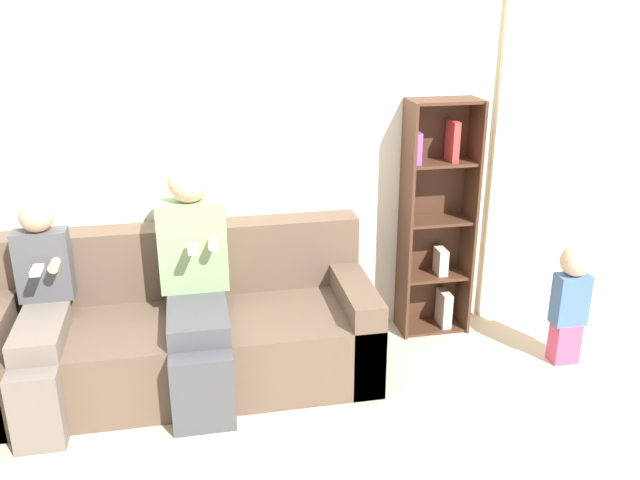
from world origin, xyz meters
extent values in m
plane|color=beige|center=(0.00, 0.00, 0.00)|extent=(14.00, 14.00, 0.00)
cube|color=silver|center=(0.00, 0.94, 1.27)|extent=(10.00, 0.06, 2.55)
cube|color=beige|center=(2.13, 0.89, 1.09)|extent=(0.76, 0.04, 2.18)
cube|color=brown|center=(-0.19, 0.37, 0.20)|extent=(2.08, 0.62, 0.40)
cube|color=brown|center=(-0.19, 0.77, 0.41)|extent=(2.08, 0.19, 0.81)
cube|color=brown|center=(0.77, 0.37, 0.27)|extent=(0.18, 0.62, 0.54)
cube|color=#47474C|center=(-0.10, 0.00, 0.20)|extent=(0.31, 0.12, 0.40)
cube|color=#47474C|center=(-0.10, 0.28, 0.46)|extent=(0.31, 0.43, 0.11)
cube|color=#84AD70|center=(-0.10, 0.58, 0.76)|extent=(0.37, 0.16, 0.50)
sphere|color=beige|center=(-0.10, 0.58, 1.12)|extent=(0.22, 0.22, 0.22)
cylinder|color=beige|center=(0.00, 0.44, 0.81)|extent=(0.05, 0.10, 0.05)
cube|color=white|center=(-0.10, 0.39, 0.81)|extent=(0.05, 0.12, 0.02)
cube|color=#70665B|center=(-0.88, 0.00, 0.20)|extent=(0.24, 0.12, 0.40)
cube|color=#70665B|center=(-0.88, 0.30, 0.46)|extent=(0.24, 0.47, 0.11)
cube|color=#4C4C51|center=(-0.88, 0.60, 0.70)|extent=(0.28, 0.12, 0.38)
sphere|color=tan|center=(-0.88, 0.60, 0.98)|extent=(0.17, 0.17, 0.17)
cylinder|color=tan|center=(-0.80, 0.48, 0.74)|extent=(0.05, 0.10, 0.05)
cube|color=white|center=(-0.88, 0.43, 0.74)|extent=(0.05, 0.12, 0.02)
cube|color=#DB4C75|center=(1.99, 0.24, 0.12)|extent=(0.15, 0.11, 0.25)
cube|color=#476B9E|center=(1.99, 0.24, 0.40)|extent=(0.19, 0.11, 0.30)
sphere|color=beige|center=(1.99, 0.24, 0.64)|extent=(0.18, 0.18, 0.18)
cube|color=#4C2D1E|center=(1.17, 0.78, 0.73)|extent=(0.02, 0.24, 1.47)
cube|color=#4C2D1E|center=(1.58, 0.78, 0.73)|extent=(0.02, 0.24, 1.47)
cube|color=#4C2D1E|center=(1.37, 0.89, 0.73)|extent=(0.43, 0.02, 1.47)
cube|color=#4C2D1E|center=(1.37, 0.78, 0.01)|extent=(0.39, 0.21, 0.02)
cube|color=#4C2D1E|center=(1.37, 0.78, 0.37)|extent=(0.39, 0.21, 0.02)
cube|color=#4C2D1E|center=(1.37, 0.78, 0.73)|extent=(0.39, 0.21, 0.02)
cube|color=#4C2D1E|center=(1.37, 0.78, 1.10)|extent=(0.39, 0.21, 0.02)
cube|color=#4C2D1E|center=(1.37, 0.78, 1.46)|extent=(0.39, 0.21, 0.02)
cube|color=beige|center=(1.45, 0.78, 0.13)|extent=(0.06, 0.15, 0.23)
cube|color=#C63838|center=(1.43, 0.78, 1.23)|extent=(0.04, 0.14, 0.24)
cube|color=beige|center=(1.41, 0.78, 0.46)|extent=(0.06, 0.12, 0.16)
cube|color=#934CA3|center=(1.21, 0.78, 1.20)|extent=(0.03, 0.16, 0.19)
camera|label=1|loc=(-0.10, -2.90, 2.09)|focal=38.00mm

